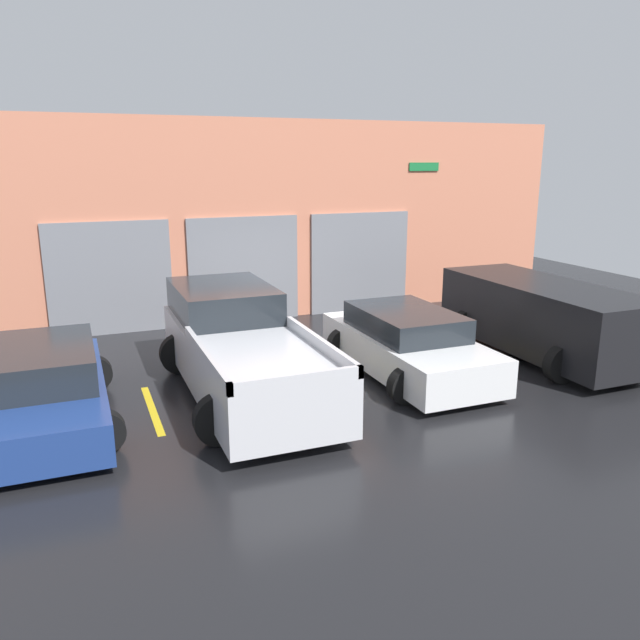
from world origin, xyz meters
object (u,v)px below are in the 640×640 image
sedan_white (407,344)px  sedan_side (43,389)px  van_right (542,316)px  pickup_truck (240,348)px

sedan_white → sedan_side: bearing=180.0°
sedan_white → van_right: bearing=-0.4°
sedan_side → van_right: (9.53, -0.02, 0.26)m
pickup_truck → sedan_side: 3.20m
sedan_white → van_right: van_right is taller
pickup_truck → sedan_white: bearing=-4.7°
sedan_side → van_right: van_right is taller
sedan_white → van_right: (3.18, -0.02, 0.25)m
sedan_side → van_right: bearing=-0.1°
sedan_white → sedan_side: (-6.36, 0.01, -0.01)m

